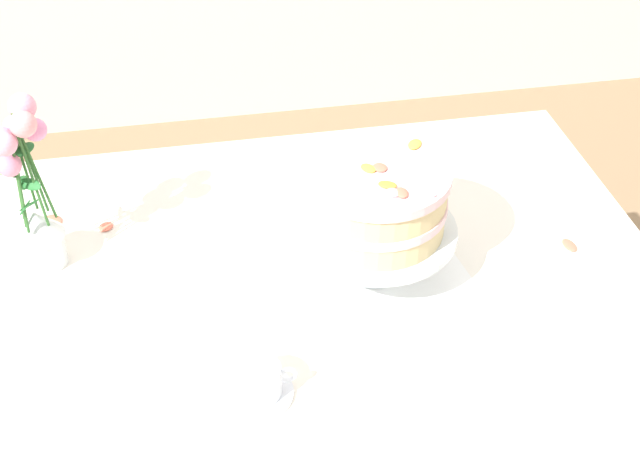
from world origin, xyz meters
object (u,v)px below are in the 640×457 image
object	(u,v)px
dining_table	(287,335)
cake_stand	(374,234)
flower_vase	(30,196)
teacup	(257,383)
layer_cake	(376,199)

from	to	relation	value
dining_table	cake_stand	world-z (taller)	cake_stand
dining_table	flower_vase	xyz separation A→B (m)	(-0.42, 0.18, 0.24)
flower_vase	teacup	distance (m)	0.53
dining_table	teacup	distance (m)	0.25
flower_vase	teacup	bearing A→B (deg)	-48.43
dining_table	flower_vase	size ratio (longest dim) A/B	4.19
layer_cake	teacup	size ratio (longest dim) A/B	2.06
cake_stand	layer_cake	bearing A→B (deg)	-44.24
flower_vase	teacup	world-z (taller)	flower_vase
layer_cake	teacup	distance (m)	0.38
cake_stand	dining_table	bearing A→B (deg)	-165.10
layer_cake	flower_vase	world-z (taller)	flower_vase
dining_table	layer_cake	distance (m)	0.31
cake_stand	layer_cake	distance (m)	0.08
layer_cake	dining_table	bearing A→B (deg)	-165.13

